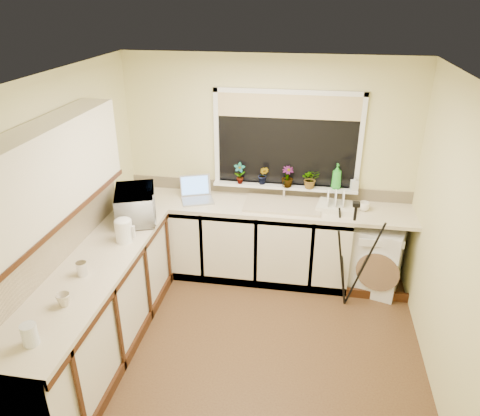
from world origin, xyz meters
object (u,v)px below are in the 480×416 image
at_px(kettle, 124,231).
at_px(cup_back, 364,206).
at_px(dish_rack, 337,207).
at_px(tripod, 350,256).
at_px(steel_jar, 82,269).
at_px(laptop, 197,193).
at_px(plant_a, 240,173).
at_px(soap_bottle_green, 337,176).
at_px(cup_left, 64,300).
at_px(soap_bottle_clear, 355,183).
at_px(washing_machine, 375,257).
at_px(glass_jug, 30,335).
at_px(plant_c, 287,177).
at_px(plant_b, 263,175).
at_px(plant_d, 311,179).
at_px(microwave, 136,205).

bearing_deg(kettle, cup_back, 24.89).
relative_size(dish_rack, tripod, 0.34).
bearing_deg(steel_jar, dish_rack, 37.58).
distance_m(dish_rack, cup_back, 0.29).
bearing_deg(dish_rack, cup_back, 15.74).
xyz_separation_m(laptop, steel_jar, (-0.55, -1.64, -0.01)).
height_order(plant_a, soap_bottle_green, soap_bottle_green).
bearing_deg(cup_left, soap_bottle_clear, 45.03).
distance_m(washing_machine, steel_jar, 3.05).
xyz_separation_m(laptop, glass_jug, (-0.50, -2.45, 0.01)).
distance_m(glass_jug, plant_c, 3.02).
height_order(plant_b, cup_left, plant_b).
bearing_deg(washing_machine, plant_a, -171.54).
relative_size(kettle, steel_jar, 1.78).
height_order(glass_jug, steel_jar, glass_jug).
bearing_deg(plant_a, glass_jug, -110.08).
relative_size(kettle, cup_back, 1.77).
xyz_separation_m(glass_jug, plant_d, (1.74, 2.62, 0.18)).
height_order(dish_rack, tripod, tripod).
bearing_deg(microwave, plant_c, -83.39).
relative_size(plant_a, cup_back, 2.04).
distance_m(tripod, steel_jar, 2.56).
xyz_separation_m(plant_d, cup_back, (0.58, -0.17, -0.21)).
distance_m(washing_machine, laptop, 2.09).
relative_size(laptop, soap_bottle_green, 1.54).
height_order(glass_jug, plant_c, plant_c).
bearing_deg(tripod, cup_left, -141.57).
height_order(soap_bottle_green, cup_left, soap_bottle_green).
distance_m(soap_bottle_green, cup_back, 0.44).
bearing_deg(soap_bottle_green, steel_jar, -138.45).
distance_m(plant_c, cup_left, 2.66).
bearing_deg(soap_bottle_clear, cup_left, -134.97).
bearing_deg(plant_b, tripod, -33.55).
xyz_separation_m(plant_b, plant_d, (0.52, -0.03, 0.00)).
bearing_deg(cup_left, microwave, 89.56).
bearing_deg(microwave, cup_left, 159.26).
distance_m(washing_machine, plant_c, 1.30).
relative_size(tripod, cup_left, 11.22).
bearing_deg(washing_machine, steel_jar, -131.35).
xyz_separation_m(dish_rack, cup_left, (-2.03, -2.01, 0.02)).
distance_m(steel_jar, soap_bottle_green, 2.78).
height_order(laptop, glass_jug, laptop).
distance_m(microwave, plant_d, 1.89).
relative_size(plant_a, cup_left, 2.29).
bearing_deg(soap_bottle_clear, washing_machine, -41.01).
relative_size(steel_jar, soap_bottle_clear, 0.71).
bearing_deg(laptop, cup_left, -125.05).
distance_m(laptop, cup_left, 2.10).
relative_size(dish_rack, soap_bottle_clear, 2.38).
bearing_deg(washing_machine, laptop, -164.91).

